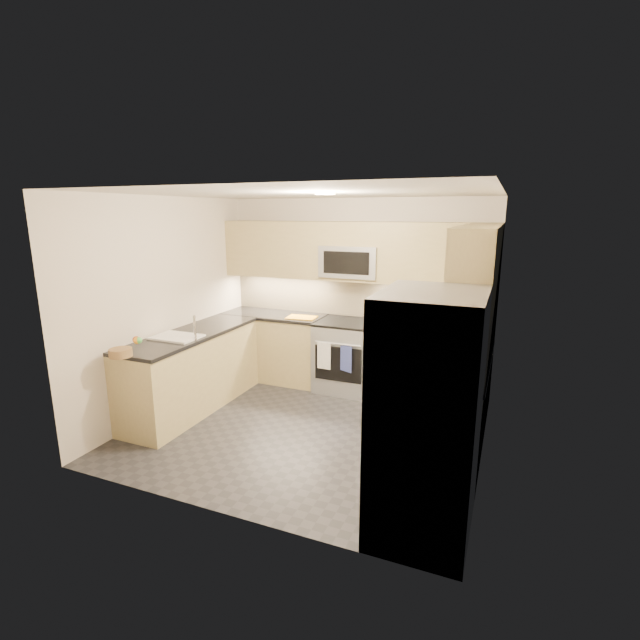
{
  "coord_description": "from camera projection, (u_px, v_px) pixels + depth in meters",
  "views": [
    {
      "loc": [
        1.92,
        -4.27,
        2.32
      ],
      "look_at": [
        0.0,
        0.35,
        1.15
      ],
      "focal_mm": 26.0,
      "sensor_mm": 36.0,
      "label": 1
    }
  ],
  "objects": [
    {
      "name": "fridge_handle_right",
      "position": [
        383.0,
        393.0,
        3.59
      ],
      "size": [
        0.02,
        0.02,
        1.2
      ],
      "primitive_type": "cylinder",
      "color": "#B2B5BA",
      "rests_on": "refrigerator"
    },
    {
      "name": "fruit_apple",
      "position": [
        136.0,
        340.0,
        4.69
      ],
      "size": [
        0.07,
        0.07,
        0.07
      ],
      "primitive_type": "sphere",
      "color": "#AD3813",
      "rests_on": "fruit_basket"
    },
    {
      "name": "backsplash_right",
      "position": [
        492.0,
        329.0,
        4.55
      ],
      "size": [
        0.01,
        2.3,
        0.51
      ],
      "primitive_type": "cube",
      "color": "tan",
      "rests_on": "wall_right"
    },
    {
      "name": "countertop_back_right",
      "position": [
        432.0,
        330.0,
        5.64
      ],
      "size": [
        1.42,
        0.63,
        0.04
      ],
      "primitive_type": "cube",
      "color": "black",
      "rests_on": "base_cab_back_right"
    },
    {
      "name": "wall_left",
      "position": [
        168.0,
        305.0,
        5.47
      ],
      "size": [
        0.02,
        3.2,
        2.5
      ],
      "primitive_type": "cube",
      "color": "beige",
      "rests_on": "floor"
    },
    {
      "name": "floor",
      "position": [
        308.0,
        429.0,
        5.08
      ],
      "size": [
        3.6,
        3.2,
        0.0
      ],
      "primitive_type": "cube",
      "color": "#26262B",
      "rests_on": "ground"
    },
    {
      "name": "upper_cab_right",
      "position": [
        478.0,
        266.0,
        4.31
      ],
      "size": [
        0.35,
        1.95,
        0.75
      ],
      "primitive_type": "cube",
      "color": "tan",
      "rests_on": "wall_right"
    },
    {
      "name": "fridge_handle_left",
      "position": [
        370.0,
        411.0,
        3.27
      ],
      "size": [
        0.02,
        0.02,
        1.2
      ],
      "primitive_type": "cylinder",
      "color": "#B2B5BA",
      "rests_on": "refrigerator"
    },
    {
      "name": "cutting_board",
      "position": [
        302.0,
        317.0,
        6.19
      ],
      "size": [
        0.4,
        0.3,
        0.01
      ],
      "primitive_type": "cube",
      "rotation": [
        0.0,
        0.0,
        0.09
      ],
      "color": "orange",
      "rests_on": "countertop_back_left"
    },
    {
      "name": "faucet",
      "position": [
        195.0,
        328.0,
        5.07
      ],
      "size": [
        0.03,
        0.03,
        0.28
      ],
      "primitive_type": "cylinder",
      "color": "silver",
      "rests_on": "countertop_peninsula"
    },
    {
      "name": "backsplash_back",
      "position": [
        355.0,
        297.0,
        6.25
      ],
      "size": [
        3.6,
        0.01,
        0.51
      ],
      "primitive_type": "cube",
      "color": "tan",
      "rests_on": "wall_back"
    },
    {
      "name": "wall_back",
      "position": [
        355.0,
        293.0,
        6.24
      ],
      "size": [
        3.6,
        0.02,
        2.5
      ],
      "primitive_type": "cube",
      "color": "beige",
      "rests_on": "floor"
    },
    {
      "name": "base_cab_right",
      "position": [
        453.0,
        407.0,
        4.56
      ],
      "size": [
        0.6,
        1.7,
        0.9
      ],
      "primitive_type": "cube",
      "color": "tan",
      "rests_on": "floor"
    },
    {
      "name": "wall_right",
      "position": [
        491.0,
        335.0,
        4.13
      ],
      "size": [
        0.02,
        3.2,
        2.5
      ],
      "primitive_type": "cube",
      "color": "beige",
      "rests_on": "floor"
    },
    {
      "name": "gas_range",
      "position": [
        347.0,
        356.0,
        6.13
      ],
      "size": [
        0.76,
        0.65,
        0.91
      ],
      "primitive_type": "cube",
      "color": "#96999D",
      "rests_on": "floor"
    },
    {
      "name": "oven_door_glass",
      "position": [
        338.0,
        364.0,
        5.83
      ],
      "size": [
        0.62,
        0.02,
        0.45
      ],
      "primitive_type": "cube",
      "color": "black",
      "rests_on": "gas_range"
    },
    {
      "name": "refrigerator",
      "position": [
        427.0,
        416.0,
        3.3
      ],
      "size": [
        0.7,
        0.9,
        1.8
      ],
      "primitive_type": "cube",
      "color": "#95979C",
      "rests_on": "floor"
    },
    {
      "name": "countertop_peninsula",
      "position": [
        191.0,
        334.0,
        5.43
      ],
      "size": [
        0.63,
        2.0,
        0.04
      ],
      "primitive_type": "cube",
      "color": "black",
      "rests_on": "base_cab_peninsula"
    },
    {
      "name": "dish_towel_check",
      "position": [
        324.0,
        356.0,
        5.84
      ],
      "size": [
        0.18,
        0.03,
        0.34
      ],
      "primitive_type": "cube",
      "rotation": [
        0.0,
        0.0,
        -0.06
      ],
      "color": "white",
      "rests_on": "oven_handle"
    },
    {
      "name": "upper_cab_back",
      "position": [
        352.0,
        251.0,
        5.95
      ],
      "size": [
        3.6,
        0.35,
        0.75
      ],
      "primitive_type": "cube",
      "color": "tan",
      "rests_on": "wall_back"
    },
    {
      "name": "base_cab_back_right",
      "position": [
        430.0,
        366.0,
        5.74
      ],
      "size": [
        1.42,
        0.6,
        0.9
      ],
      "primitive_type": "cube",
      "color": "tan",
      "rests_on": "floor"
    },
    {
      "name": "range_cooktop",
      "position": [
        347.0,
        323.0,
        6.02
      ],
      "size": [
        0.76,
        0.65,
        0.03
      ],
      "primitive_type": "cube",
      "color": "black",
      "rests_on": "gas_range"
    },
    {
      "name": "sink_basin",
      "position": [
        177.0,
        343.0,
        5.22
      ],
      "size": [
        0.52,
        0.38,
        0.16
      ],
      "primitive_type": "cube",
      "color": "white",
      "rests_on": "base_cab_peninsula"
    },
    {
      "name": "countertop_back_left",
      "position": [
        274.0,
        315.0,
        6.45
      ],
      "size": [
        1.42,
        0.63,
        0.04
      ],
      "primitive_type": "cube",
      "color": "black",
      "rests_on": "base_cab_back_left"
    },
    {
      "name": "microwave_door",
      "position": [
        346.0,
        263.0,
        5.77
      ],
      "size": [
        0.6,
        0.01,
        0.28
      ],
      "primitive_type": "cube",
      "color": "black",
      "rests_on": "microwave"
    },
    {
      "name": "fruit_pear",
      "position": [
        139.0,
        340.0,
        4.67
      ],
      "size": [
        0.07,
        0.07,
        0.07
      ],
      "primitive_type": "sphere",
      "color": "#53C257",
      "rests_on": "fruit_basket"
    },
    {
      "name": "dish_towel_blue",
      "position": [
        346.0,
        359.0,
        5.73
      ],
      "size": [
        0.17,
        0.08,
        0.33
      ],
      "primitive_type": "cube",
      "rotation": [
        0.0,
        0.0,
        -0.4
      ],
      "color": "#313D88",
      "rests_on": "oven_handle"
    },
    {
      "name": "fruit_basket",
      "position": [
        121.0,
        353.0,
        4.52
      ],
      "size": [
        0.28,
        0.28,
        0.08
      ],
      "primitive_type": "cylinder",
      "rotation": [
        0.0,
        0.0,
        0.31
      ],
      "color": "olive",
      "rests_on": "countertop_peninsula"
    },
    {
      "name": "microwave",
      "position": [
        351.0,
        261.0,
        5.96
      ],
      "size": [
        0.76,
        0.4,
        0.4
      ],
      "primitive_type": "cube",
      "color": "#9B9EA3",
      "rests_on": "upper_cab_back"
    },
    {
      "name": "oven_handle",
      "position": [
        338.0,
        344.0,
        5.75
      ],
      "size": [
        0.6,
        0.02,
        0.02
      ],
      "primitive_type": "cylinder",
      "rotation": [
        0.0,
        1.57,
        0.0
      ],
      "color": "#B2B5BA",
      "rests_on": "gas_range"
    },
    {
      "name": "utensil_bowl",
      "position": [
        469.0,
        328.0,
        5.33
      ],
      "size": [
        0.3,
        0.3,
        0.15
      ],
      "primitive_type": "cylinder",
      "rotation": [
        0.0,
        0.0,
        0.11
      ],
      "color": "#50A547",
      "rests_on": "countertop_back_right"
    },
    {
      "name": "fruit_orange",
      "position": [
        137.0,
        341.0,
        4.67
      ],
      "size": [
        0.07,
        0.07,
        0.07
      ],
      "primitive_type": "sphere",
      "color": "orange",
      "rests_on": "fruit_basket"
    },
    {
      "name": "base_cab_peninsula",
      "position": [
        193.0,
        372.0,
        5.54
      ],
      "size": [
        0.6,
        2.0,
        0.9
      ],
      "primitive_type": "cube",
      "color": "tan",
      "rests_on": "floor"
    },
    {
      "name": "countertop_right",
      "position": [
        456.0,
        361.0,
        4.45
      ],
      "size": [
        0.63,
        1.7,
        0.04
      ],
      "primitive_type": "cube",
      "color": "black",
      "rests_on": "base_cab_right"
    },
    {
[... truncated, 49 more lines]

